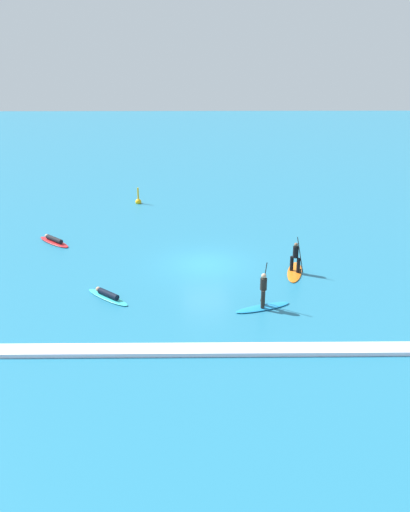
{
  "coord_description": "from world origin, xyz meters",
  "views": [
    {
      "loc": [
        -0.35,
        -32.12,
        13.03
      ],
      "look_at": [
        0.0,
        0.0,
        0.5
      ],
      "focal_mm": 43.31,
      "sensor_mm": 36.0,
      "label": 1
    }
  ],
  "objects": [
    {
      "name": "surfer_on_orange_board",
      "position": [
        4.86,
        -1.28,
        0.39
      ],
      "size": [
        1.35,
        3.01,
        2.13
      ],
      "rotation": [
        0.0,
        0.0,
        4.5
      ],
      "color": "orange",
      "rests_on": "ground_plane"
    },
    {
      "name": "surfer_on_blue_board",
      "position": [
        2.7,
        -5.61,
        0.46
      ],
      "size": [
        2.87,
        1.65,
        2.32
      ],
      "rotation": [
        0.0,
        0.0,
        0.38
      ],
      "color": "#1E8CD1",
      "rests_on": "ground_plane"
    },
    {
      "name": "surfer_on_teal_board",
      "position": [
        -4.87,
        -4.4,
        0.13
      ],
      "size": [
        2.52,
        2.39,
        0.39
      ],
      "rotation": [
        0.0,
        0.0,
        2.39
      ],
      "color": "#33C6CC",
      "rests_on": "ground_plane"
    },
    {
      "name": "marker_buoy",
      "position": [
        -4.83,
        12.14,
        0.19
      ],
      "size": [
        0.46,
        0.46,
        1.31
      ],
      "color": "yellow",
      "rests_on": "ground_plane"
    },
    {
      "name": "wave_crest",
      "position": [
        0.0,
        -9.69,
        0.09
      ],
      "size": [
        18.84,
        0.9,
        0.18
      ],
      "primitive_type": "cube",
      "color": "white",
      "rests_on": "ground_plane"
    },
    {
      "name": "ground_plane",
      "position": [
        0.0,
        0.0,
        0.0
      ],
      "size": [
        120.0,
        120.0,
        0.0
      ],
      "primitive_type": "plane",
      "color": "teal",
      "rests_on": "ground"
    },
    {
      "name": "surfer_on_red_board",
      "position": [
        -9.25,
        3.62,
        0.13
      ],
      "size": [
        2.47,
        2.41,
        0.39
      ],
      "rotation": [
        0.0,
        0.0,
        2.38
      ],
      "color": "red",
      "rests_on": "ground_plane"
    }
  ]
}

